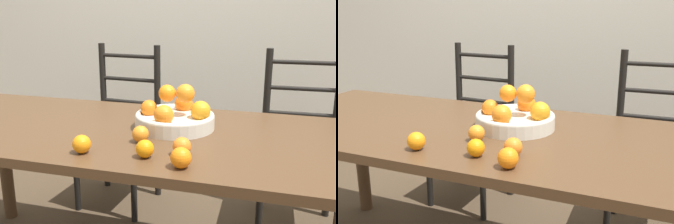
{
  "view_description": "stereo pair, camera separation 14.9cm",
  "coord_description": "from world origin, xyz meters",
  "views": [
    {
      "loc": [
        0.59,
        -1.41,
        1.2
      ],
      "look_at": [
        0.18,
        -0.03,
        0.81
      ],
      "focal_mm": 42.0,
      "sensor_mm": 36.0,
      "label": 1
    },
    {
      "loc": [
        0.73,
        -1.36,
        1.2
      ],
      "look_at": [
        0.18,
        -0.03,
        0.81
      ],
      "focal_mm": 42.0,
      "sensor_mm": 36.0,
      "label": 2
    }
  ],
  "objects": [
    {
      "name": "chair_right",
      "position": [
        0.71,
        0.72,
        0.47
      ],
      "size": [
        0.43,
        0.41,
        0.98
      ],
      "rotation": [
        0.0,
        0.0,
        0.03
      ],
      "color": "black",
      "rests_on": "ground_plane"
    },
    {
      "name": "orange_loose_2",
      "position": [
        0.11,
        -0.14,
        0.75
      ],
      "size": [
        0.06,
        0.06,
        0.06
      ],
      "color": "orange",
      "rests_on": "dining_table"
    },
    {
      "name": "chair_left",
      "position": [
        -0.34,
        0.72,
        0.47
      ],
      "size": [
        0.45,
        0.43,
        0.98
      ],
      "rotation": [
        0.0,
        0.0,
        -0.08
      ],
      "color": "black",
      "rests_on": "ground_plane"
    },
    {
      "name": "orange_loose_1",
      "position": [
        0.29,
        -0.22,
        0.75
      ],
      "size": [
        0.06,
        0.06,
        0.06
      ],
      "color": "orange",
      "rests_on": "dining_table"
    },
    {
      "name": "fruit_bowl",
      "position": [
        0.18,
        0.07,
        0.77
      ],
      "size": [
        0.32,
        0.32,
        0.18
      ],
      "color": "beige",
      "rests_on": "dining_table"
    },
    {
      "name": "orange_loose_0",
      "position": [
        -0.05,
        -0.29,
        0.75
      ],
      "size": [
        0.06,
        0.06,
        0.06
      ],
      "color": "orange",
      "rests_on": "dining_table"
    },
    {
      "name": "orange_loose_3",
      "position": [
        0.17,
        -0.27,
        0.75
      ],
      "size": [
        0.06,
        0.06,
        0.06
      ],
      "color": "orange",
      "rests_on": "dining_table"
    },
    {
      "name": "dining_table",
      "position": [
        0.0,
        0.0,
        0.63
      ],
      "size": [
        1.95,
        0.82,
        0.72
      ],
      "color": "#4C331E",
      "rests_on": "ground_plane"
    },
    {
      "name": "orange_loose_4",
      "position": [
        0.31,
        -0.32,
        0.76
      ],
      "size": [
        0.07,
        0.07,
        0.07
      ],
      "color": "orange",
      "rests_on": "dining_table"
    }
  ]
}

